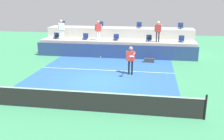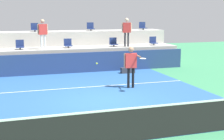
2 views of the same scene
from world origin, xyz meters
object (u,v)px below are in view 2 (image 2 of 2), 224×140
stadium_chair_lower_right (113,43)px  stadium_chair_upper_far_right (143,27)px  tennis_player (131,63)px  stadium_chair_lower_far_right (153,42)px  spectator_in_white (43,31)px  stadium_chair_upper_right (91,27)px  stadium_chair_lower_left (20,45)px  equipment_bag (128,70)px  stadium_chair_lower_center (68,44)px  stadium_chair_upper_left (35,28)px  spectator_in_grey (127,29)px  tennis_ball (97,64)px

stadium_chair_lower_right → stadium_chair_upper_far_right: stadium_chair_upper_far_right is taller
stadium_chair_lower_right → stadium_chair_upper_far_right: bearing=34.3°
tennis_player → stadium_chair_lower_far_right: bearing=57.0°
stadium_chair_lower_right → spectator_in_white: size_ratio=0.32×
stadium_chair_lower_right → stadium_chair_upper_right: stadium_chair_upper_right is taller
stadium_chair_lower_far_right → spectator_in_white: bearing=-176.8°
stadium_chair_lower_left → equipment_bag: size_ratio=0.68×
stadium_chair_lower_left → stadium_chair_lower_center: bearing=0.0°
spectator_in_white → stadium_chair_upper_far_right: bearing=17.8°
stadium_chair_lower_right → equipment_bag: bearing=-86.9°
stadium_chair_upper_left → stadium_chair_upper_right: same height
stadium_chair_lower_far_right → stadium_chair_upper_left: size_ratio=1.00×
stadium_chair_upper_left → stadium_chair_lower_left: bearing=-118.3°
stadium_chair_upper_far_right → equipment_bag: bearing=-122.5°
stadium_chair_lower_right → stadium_chair_upper_far_right: size_ratio=1.00×
stadium_chair_lower_center → equipment_bag: stadium_chair_lower_center is taller
stadium_chair_upper_right → stadium_chair_upper_left: bearing=180.0°
stadium_chair_lower_right → spectator_in_grey: (0.70, -0.38, 0.80)m
spectator_in_white → spectator_in_grey: (4.86, -0.00, 0.03)m
stadium_chair_lower_right → stadium_chair_upper_right: (-0.94, 1.80, 0.85)m
equipment_bag → tennis_ball: bearing=-124.4°
stadium_chair_lower_far_right → stadium_chair_upper_far_right: 1.99m
stadium_chair_upper_right → spectator_in_white: 3.90m
stadium_chair_upper_right → stadium_chair_upper_far_right: 3.58m
stadium_chair_upper_right → stadium_chair_lower_right: bearing=-62.3°
stadium_chair_lower_far_right → equipment_bag: bearing=-139.0°
stadium_chair_lower_left → stadium_chair_lower_right: bearing=0.0°
stadium_chair_lower_left → tennis_player: (4.39, -5.55, -0.34)m
stadium_chair_upper_left → spectator_in_grey: (5.11, -2.18, -0.05)m
tennis_player → stadium_chair_upper_left: bearing=115.0°
stadium_chair_lower_far_right → stadium_chair_upper_far_right: stadium_chair_upper_far_right is taller
stadium_chair_upper_far_right → tennis_player: (-3.63, -7.35, -1.19)m
stadium_chair_lower_center → tennis_ball: bearing=-90.1°
stadium_chair_lower_far_right → spectator_in_white: spectator_in_white is taller
stadium_chair_lower_center → tennis_player: (1.74, -5.55, -0.34)m
spectator_in_white → spectator_in_grey: size_ratio=0.98×
spectator_in_white → equipment_bag: size_ratio=2.16×
stadium_chair_upper_far_right → spectator_in_grey: 2.93m
stadium_chair_lower_left → stadium_chair_lower_center: size_ratio=1.00×
stadium_chair_lower_right → spectator_in_grey: 1.12m
stadium_chair_lower_center → stadium_chair_upper_far_right: size_ratio=1.00×
stadium_chair_lower_left → stadium_chair_lower_far_right: same height
equipment_bag → stadium_chair_upper_right: bearing=105.0°
stadium_chair_upper_right → tennis_ball: stadium_chair_upper_right is taller
stadium_chair_upper_left → spectator_in_white: size_ratio=0.32×
stadium_chair_lower_left → stadium_chair_lower_right: (5.39, 0.00, 0.00)m
stadium_chair_lower_left → tennis_ball: stadium_chair_lower_left is taller
spectator_in_grey → equipment_bag: size_ratio=2.21×
stadium_chair_lower_right → stadium_chair_upper_left: 4.85m
stadium_chair_lower_left → spectator_in_grey: spectator_in_grey is taller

